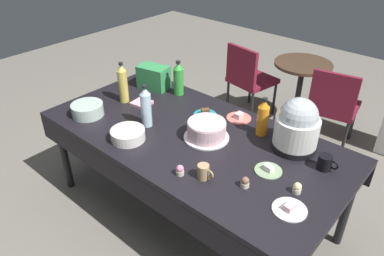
{
  "coord_description": "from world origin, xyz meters",
  "views": [
    {
      "loc": [
        1.43,
        -1.64,
        2.16
      ],
      "look_at": [
        0.0,
        0.0,
        0.8
      ],
      "focal_mm": 34.22,
      "sensor_mm": 36.0,
      "label": 1
    }
  ],
  "objects_px": {
    "glass_salad_bowl": "(88,110)",
    "soda_bottle_ginger_ale": "(123,84)",
    "cupcake_vanilla": "(245,182)",
    "soda_bottle_water": "(146,107)",
    "potluck_table": "(192,141)",
    "soda_bottle_lime_soda": "(178,79)",
    "coffee_mug_black": "(325,162)",
    "soda_bottle_orange_juice": "(263,118)",
    "coffee_mug_tan": "(204,172)",
    "soda_carton": "(154,77)",
    "dessert_plate_coral": "(239,117)",
    "dessert_plate_teal": "(205,114)",
    "cupcake_lemon": "(297,188)",
    "round_cafe_table": "(300,82)",
    "slow_cooker": "(297,126)",
    "cupcake_cocoa": "(180,170)",
    "maroon_chair_right": "(333,104)",
    "frosted_layer_cake": "(207,130)",
    "dessert_plate_sage": "(268,170)",
    "ceramic_snack_bowl": "(128,135)",
    "maroon_chair_left": "(248,76)"
  },
  "relations": [
    {
      "from": "dessert_plate_teal",
      "to": "soda_carton",
      "type": "height_order",
      "value": "soda_carton"
    },
    {
      "from": "dessert_plate_teal",
      "to": "dessert_plate_sage",
      "type": "bearing_deg",
      "value": -20.83
    },
    {
      "from": "cupcake_cocoa",
      "to": "soda_bottle_orange_juice",
      "type": "bearing_deg",
      "value": 79.97
    },
    {
      "from": "glass_salad_bowl",
      "to": "coffee_mug_tan",
      "type": "height_order",
      "value": "glass_salad_bowl"
    },
    {
      "from": "soda_bottle_orange_juice",
      "to": "glass_salad_bowl",
      "type": "bearing_deg",
      "value": -150.56
    },
    {
      "from": "soda_bottle_orange_juice",
      "to": "maroon_chair_right",
      "type": "height_order",
      "value": "soda_bottle_orange_juice"
    },
    {
      "from": "dessert_plate_coral",
      "to": "soda_bottle_ginger_ale",
      "type": "height_order",
      "value": "soda_bottle_ginger_ale"
    },
    {
      "from": "dessert_plate_sage",
      "to": "cupcake_vanilla",
      "type": "height_order",
      "value": "cupcake_vanilla"
    },
    {
      "from": "glass_salad_bowl",
      "to": "slow_cooker",
      "type": "bearing_deg",
      "value": 24.52
    },
    {
      "from": "cupcake_lemon",
      "to": "soda_bottle_lime_soda",
      "type": "bearing_deg",
      "value": 160.7
    },
    {
      "from": "potluck_table",
      "to": "cupcake_cocoa",
      "type": "relative_size",
      "value": 32.59
    },
    {
      "from": "frosted_layer_cake",
      "to": "soda_carton",
      "type": "xyz_separation_m",
      "value": [
        -0.86,
        0.32,
        0.04
      ]
    },
    {
      "from": "maroon_chair_right",
      "to": "soda_bottle_ginger_ale",
      "type": "bearing_deg",
      "value": -126.1
    },
    {
      "from": "coffee_mug_black",
      "to": "round_cafe_table",
      "type": "xyz_separation_m",
      "value": [
        -0.92,
        1.59,
        -0.3
      ]
    },
    {
      "from": "dessert_plate_teal",
      "to": "soda_bottle_lime_soda",
      "type": "xyz_separation_m",
      "value": [
        -0.4,
        0.14,
        0.12
      ]
    },
    {
      "from": "coffee_mug_black",
      "to": "soda_bottle_water",
      "type": "bearing_deg",
      "value": -163.14
    },
    {
      "from": "ceramic_snack_bowl",
      "to": "coffee_mug_tan",
      "type": "height_order",
      "value": "coffee_mug_tan"
    },
    {
      "from": "dessert_plate_sage",
      "to": "coffee_mug_black",
      "type": "bearing_deg",
      "value": 45.0
    },
    {
      "from": "soda_bottle_lime_soda",
      "to": "soda_bottle_water",
      "type": "xyz_separation_m",
      "value": [
        0.17,
        -0.53,
        0.01
      ]
    },
    {
      "from": "coffee_mug_black",
      "to": "dessert_plate_coral",
      "type": "bearing_deg",
      "value": 168.06
    },
    {
      "from": "cupcake_vanilla",
      "to": "glass_salad_bowl",
      "type": "bearing_deg",
      "value": -175.81
    },
    {
      "from": "glass_salad_bowl",
      "to": "soda_bottle_ginger_ale",
      "type": "height_order",
      "value": "soda_bottle_ginger_ale"
    },
    {
      "from": "cupcake_vanilla",
      "to": "soda_bottle_water",
      "type": "relative_size",
      "value": 0.21
    },
    {
      "from": "dessert_plate_sage",
      "to": "soda_bottle_ginger_ale",
      "type": "bearing_deg",
      "value": 179.14
    },
    {
      "from": "slow_cooker",
      "to": "cupcake_cocoa",
      "type": "distance_m",
      "value": 0.81
    },
    {
      "from": "frosted_layer_cake",
      "to": "coffee_mug_black",
      "type": "bearing_deg",
      "value": 15.4
    },
    {
      "from": "dessert_plate_teal",
      "to": "soda_bottle_lime_soda",
      "type": "distance_m",
      "value": 0.44
    },
    {
      "from": "coffee_mug_tan",
      "to": "round_cafe_table",
      "type": "relative_size",
      "value": 0.16
    },
    {
      "from": "coffee_mug_tan",
      "to": "soda_carton",
      "type": "bearing_deg",
      "value": 149.14
    },
    {
      "from": "glass_salad_bowl",
      "to": "cupcake_vanilla",
      "type": "height_order",
      "value": "glass_salad_bowl"
    },
    {
      "from": "slow_cooker",
      "to": "cupcake_vanilla",
      "type": "height_order",
      "value": "slow_cooker"
    },
    {
      "from": "cupcake_lemon",
      "to": "maroon_chair_left",
      "type": "height_order",
      "value": "maroon_chair_left"
    },
    {
      "from": "glass_salad_bowl",
      "to": "dessert_plate_coral",
      "type": "height_order",
      "value": "glass_salad_bowl"
    },
    {
      "from": "frosted_layer_cake",
      "to": "coffee_mug_tan",
      "type": "distance_m",
      "value": 0.43
    },
    {
      "from": "dessert_plate_coral",
      "to": "coffee_mug_tan",
      "type": "bearing_deg",
      "value": -71.11
    },
    {
      "from": "slow_cooker",
      "to": "cupcake_vanilla",
      "type": "bearing_deg",
      "value": -92.7
    },
    {
      "from": "cupcake_vanilla",
      "to": "coffee_mug_tan",
      "type": "xyz_separation_m",
      "value": [
        -0.23,
        -0.1,
        0.02
      ]
    },
    {
      "from": "dessert_plate_sage",
      "to": "maroon_chair_left",
      "type": "distance_m",
      "value": 2.02
    },
    {
      "from": "glass_salad_bowl",
      "to": "soda_bottle_orange_juice",
      "type": "bearing_deg",
      "value": 29.44
    },
    {
      "from": "soda_bottle_ginger_ale",
      "to": "coffee_mug_tan",
      "type": "distance_m",
      "value": 1.17
    },
    {
      "from": "potluck_table",
      "to": "glass_salad_bowl",
      "type": "bearing_deg",
      "value": -157.52
    },
    {
      "from": "soda_bottle_orange_juice",
      "to": "coffee_mug_tan",
      "type": "xyz_separation_m",
      "value": [
        0.0,
        -0.64,
        -0.08
      ]
    },
    {
      "from": "cupcake_lemon",
      "to": "round_cafe_table",
      "type": "height_order",
      "value": "cupcake_lemon"
    },
    {
      "from": "glass_salad_bowl",
      "to": "maroon_chair_right",
      "type": "bearing_deg",
      "value": 58.24
    },
    {
      "from": "cupcake_cocoa",
      "to": "soda_bottle_ginger_ale",
      "type": "bearing_deg",
      "value": 158.04
    },
    {
      "from": "potluck_table",
      "to": "glass_salad_bowl",
      "type": "xyz_separation_m",
      "value": [
        -0.78,
        -0.32,
        0.11
      ]
    },
    {
      "from": "potluck_table",
      "to": "soda_bottle_lime_soda",
      "type": "relative_size",
      "value": 7.4
    },
    {
      "from": "dessert_plate_coral",
      "to": "soda_carton",
      "type": "distance_m",
      "value": 0.88
    },
    {
      "from": "coffee_mug_black",
      "to": "round_cafe_table",
      "type": "bearing_deg",
      "value": 120.17
    },
    {
      "from": "dessert_plate_sage",
      "to": "dessert_plate_teal",
      "type": "height_order",
      "value": "dessert_plate_teal"
    }
  ]
}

